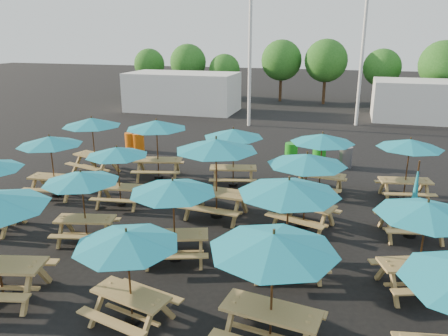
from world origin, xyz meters
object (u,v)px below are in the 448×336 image
(waste_bin_3, at_px, (319,157))
(picnic_unit_10, at_px, (216,149))
(picnic_unit_3, at_px, (92,125))
(picnic_unit_12, at_px, (273,248))
(waste_bin_1, at_px, (138,143))
(picnic_unit_18, at_px, (413,206))
(waste_bin_0, at_px, (131,142))
(waste_bin_4, at_px, (346,157))
(picnic_unit_8, at_px, (127,243))
(picnic_unit_6, at_px, (117,154))
(picnic_unit_15, at_px, (322,141))
(picnic_unit_2, at_px, (50,144))
(picnic_unit_7, at_px, (156,127))
(picnic_unit_13, at_px, (289,191))
(waste_bin_2, at_px, (291,153))
(picnic_unit_19, at_px, (410,147))
(picnic_unit_9, at_px, (173,190))
(picnic_unit_11, at_px, (233,136))
(picnic_unit_17, at_px, (427,213))
(picnic_unit_14, at_px, (307,163))
(picnic_unit_5, at_px, (81,180))

(waste_bin_3, bearing_deg, picnic_unit_10, -112.74)
(picnic_unit_3, bearing_deg, picnic_unit_12, -27.72)
(picnic_unit_10, relative_size, waste_bin_1, 3.06)
(picnic_unit_18, xyz_separation_m, waste_bin_0, (-12.22, 6.37, -0.48))
(waste_bin_4, bearing_deg, picnic_unit_8, -107.52)
(picnic_unit_6, relative_size, picnic_unit_15, 0.92)
(picnic_unit_10, bearing_deg, picnic_unit_2, -176.25)
(picnic_unit_7, relative_size, waste_bin_4, 3.19)
(picnic_unit_13, height_order, waste_bin_0, picnic_unit_13)
(waste_bin_2, xyz_separation_m, waste_bin_3, (1.24, -0.21, 0.00))
(picnic_unit_6, bearing_deg, picnic_unit_8, -66.60)
(picnic_unit_2, distance_m, waste_bin_1, 6.56)
(picnic_unit_13, distance_m, picnic_unit_19, 6.83)
(picnic_unit_12, bearing_deg, picnic_unit_9, 147.37)
(picnic_unit_11, height_order, waste_bin_0, picnic_unit_11)
(picnic_unit_13, bearing_deg, waste_bin_3, 74.75)
(picnic_unit_13, bearing_deg, picnic_unit_6, 140.60)
(picnic_unit_15, height_order, picnic_unit_17, picnic_unit_15)
(picnic_unit_17, bearing_deg, picnic_unit_18, 67.02)
(picnic_unit_8, distance_m, waste_bin_3, 12.42)
(picnic_unit_18, bearing_deg, picnic_unit_12, -130.29)
(picnic_unit_17, relative_size, waste_bin_2, 3.10)
(picnic_unit_3, bearing_deg, picnic_unit_14, -2.69)
(picnic_unit_2, distance_m, picnic_unit_17, 12.03)
(picnic_unit_3, bearing_deg, picnic_unit_7, 17.53)
(picnic_unit_6, xyz_separation_m, waste_bin_1, (-2.61, 6.52, -1.34))
(picnic_unit_2, height_order, picnic_unit_18, picnic_unit_18)
(picnic_unit_18, xyz_separation_m, waste_bin_1, (-11.79, 6.34, -0.48))
(picnic_unit_7, distance_m, picnic_unit_8, 9.23)
(picnic_unit_9, xyz_separation_m, picnic_unit_18, (5.98, 3.13, -0.97))
(picnic_unit_8, xyz_separation_m, waste_bin_2, (1.51, 12.25, -1.34))
(picnic_unit_14, height_order, picnic_unit_15, picnic_unit_14)
(picnic_unit_7, xyz_separation_m, waste_bin_3, (6.07, 3.43, -1.64))
(picnic_unit_17, distance_m, waste_bin_4, 9.75)
(picnic_unit_2, height_order, waste_bin_3, picnic_unit_2)
(picnic_unit_9, xyz_separation_m, waste_bin_2, (1.66, 9.60, -1.45))
(picnic_unit_2, bearing_deg, picnic_unit_15, 12.40)
(picnic_unit_18, bearing_deg, picnic_unit_2, 168.21)
(waste_bin_0, bearing_deg, picnic_unit_8, -62.25)
(picnic_unit_10, bearing_deg, waste_bin_0, 139.57)
(picnic_unit_7, relative_size, waste_bin_3, 3.19)
(picnic_unit_10, bearing_deg, waste_bin_2, 82.71)
(picnic_unit_11, bearing_deg, picnic_unit_15, -13.39)
(picnic_unit_7, height_order, picnic_unit_8, picnic_unit_7)
(picnic_unit_15, bearing_deg, picnic_unit_14, -87.60)
(picnic_unit_5, relative_size, picnic_unit_8, 1.00)
(picnic_unit_11, height_order, picnic_unit_14, picnic_unit_14)
(waste_bin_3, bearing_deg, picnic_unit_9, -107.21)
(picnic_unit_3, height_order, picnic_unit_19, picnic_unit_3)
(picnic_unit_17, relative_size, waste_bin_3, 3.10)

